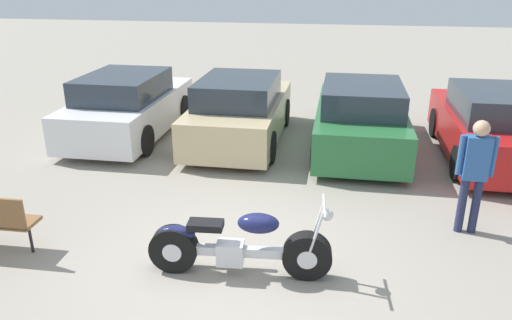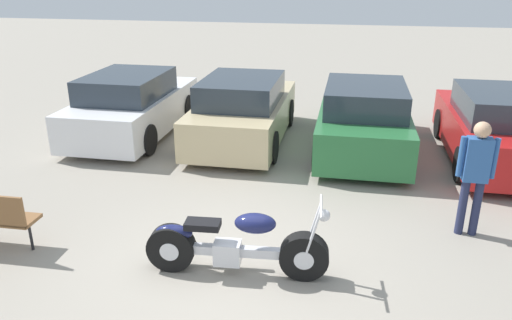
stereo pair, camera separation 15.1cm
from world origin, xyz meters
name	(u,v)px [view 2 (the right image)]	position (x,y,z in m)	size (l,w,h in m)	color
ground_plane	(229,265)	(0.00, 0.00, 0.00)	(60.00, 60.00, 0.00)	gray
motorcycle	(234,246)	(0.12, -0.16, 0.40)	(2.33, 0.62, 1.03)	black
parked_car_white	(132,106)	(-3.49, 4.96, 0.68)	(1.88, 4.15, 1.47)	white
parked_car_champagne	(243,111)	(-0.87, 5.00, 0.68)	(1.88, 4.15, 1.47)	#C6B284
parked_car_green	(363,119)	(1.74, 4.86, 0.68)	(1.88, 4.15, 1.47)	#286B38
parked_car_red	(497,128)	(4.36, 4.72, 0.68)	(1.88, 4.15, 1.47)	red
person_standing	(476,169)	(3.24, 1.47, 1.03)	(0.52, 0.23, 1.72)	#232847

